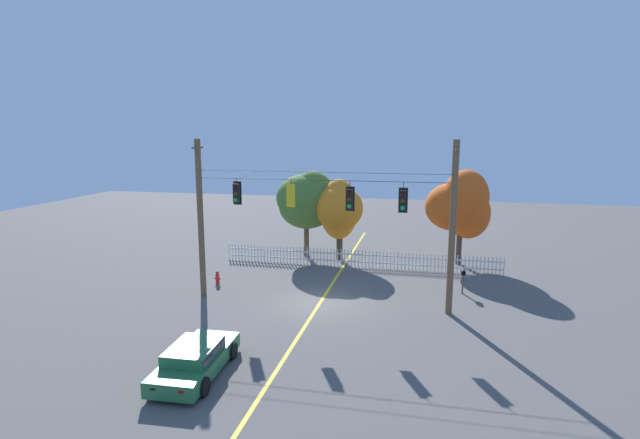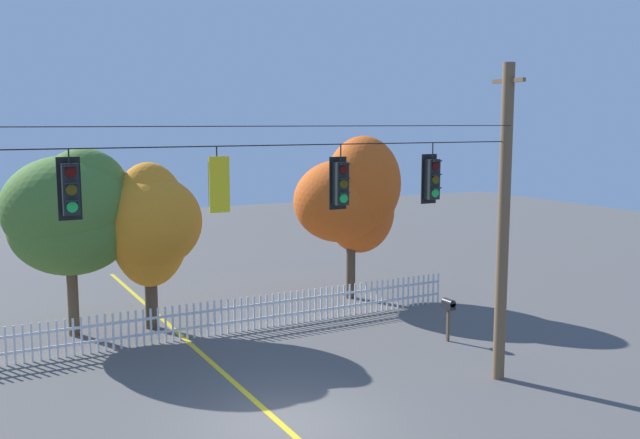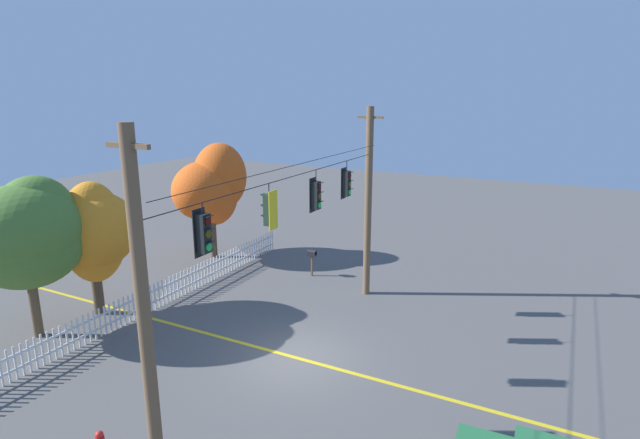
{
  "view_description": "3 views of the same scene",
  "coord_description": "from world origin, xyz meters",
  "px_view_note": "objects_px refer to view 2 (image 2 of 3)",
  "views": [
    {
      "loc": [
        5.09,
        -23.08,
        8.54
      ],
      "look_at": [
        0.1,
        -0.33,
        4.37
      ],
      "focal_mm": 27.65,
      "sensor_mm": 36.0,
      "label": 1
    },
    {
      "loc": [
        -6.33,
        -13.73,
        6.72
      ],
      "look_at": [
        0.9,
        -0.12,
        4.6
      ],
      "focal_mm": 39.93,
      "sensor_mm": 36.0,
      "label": 2
    },
    {
      "loc": [
        -13.11,
        -7.64,
        8.73
      ],
      "look_at": [
        0.76,
        -0.52,
        4.74
      ],
      "focal_mm": 27.89,
      "sensor_mm": 36.0,
      "label": 3
    }
  ],
  "objects_px": {
    "autumn_maple_near_fence": "(72,212)",
    "roadside_mailbox": "(448,307)",
    "traffic_signal_eastbound_side": "(432,179)",
    "autumn_maple_mid": "(151,224)",
    "traffic_signal_southbound_primary": "(70,189)",
    "traffic_signal_northbound_secondary": "(340,183)",
    "autumn_oak_far_east": "(353,198)",
    "traffic_signal_northbound_primary": "(217,184)"
  },
  "relations": [
    {
      "from": "traffic_signal_southbound_primary",
      "to": "autumn_oak_far_east",
      "type": "xyz_separation_m",
      "value": [
        11.5,
        9.18,
        -1.61
      ]
    },
    {
      "from": "traffic_signal_northbound_primary",
      "to": "roadside_mailbox",
      "type": "height_order",
      "value": "traffic_signal_northbound_primary"
    },
    {
      "from": "traffic_signal_northbound_secondary",
      "to": "autumn_oak_far_east",
      "type": "bearing_deg",
      "value": 57.97
    },
    {
      "from": "autumn_oak_far_east",
      "to": "traffic_signal_northbound_secondary",
      "type": "bearing_deg",
      "value": -122.03
    },
    {
      "from": "traffic_signal_northbound_secondary",
      "to": "traffic_signal_northbound_primary",
      "type": "bearing_deg",
      "value": -179.63
    },
    {
      "from": "traffic_signal_northbound_secondary",
      "to": "roadside_mailbox",
      "type": "xyz_separation_m",
      "value": [
        5.64,
        3.18,
        -4.27
      ]
    },
    {
      "from": "traffic_signal_northbound_secondary",
      "to": "autumn_maple_near_fence",
      "type": "height_order",
      "value": "traffic_signal_northbound_secondary"
    },
    {
      "from": "traffic_signal_northbound_primary",
      "to": "traffic_signal_eastbound_side",
      "type": "relative_size",
      "value": 0.91
    },
    {
      "from": "traffic_signal_northbound_secondary",
      "to": "autumn_oak_far_east",
      "type": "height_order",
      "value": "traffic_signal_northbound_secondary"
    },
    {
      "from": "traffic_signal_southbound_primary",
      "to": "roadside_mailbox",
      "type": "xyz_separation_m",
      "value": [
        11.4,
        3.18,
        -4.4
      ]
    },
    {
      "from": "traffic_signal_northbound_primary",
      "to": "traffic_signal_eastbound_side",
      "type": "bearing_deg",
      "value": 0.2
    },
    {
      "from": "traffic_signal_eastbound_side",
      "to": "autumn_oak_far_east",
      "type": "distance_m",
      "value": 9.85
    },
    {
      "from": "roadside_mailbox",
      "to": "traffic_signal_northbound_primary",
      "type": "bearing_deg",
      "value": -159.45
    },
    {
      "from": "traffic_signal_eastbound_side",
      "to": "autumn_maple_near_fence",
      "type": "relative_size",
      "value": 0.25
    },
    {
      "from": "traffic_signal_eastbound_side",
      "to": "autumn_maple_near_fence",
      "type": "distance_m",
      "value": 11.53
    },
    {
      "from": "traffic_signal_southbound_primary",
      "to": "traffic_signal_northbound_secondary",
      "type": "bearing_deg",
      "value": -0.0
    },
    {
      "from": "traffic_signal_southbound_primary",
      "to": "traffic_signal_northbound_secondary",
      "type": "distance_m",
      "value": 5.75
    },
    {
      "from": "traffic_signal_eastbound_side",
      "to": "autumn_maple_mid",
      "type": "height_order",
      "value": "traffic_signal_eastbound_side"
    },
    {
      "from": "autumn_maple_mid",
      "to": "roadside_mailbox",
      "type": "xyz_separation_m",
      "value": [
        7.71,
        -5.4,
        -2.41
      ]
    },
    {
      "from": "traffic_signal_northbound_secondary",
      "to": "autumn_maple_near_fence",
      "type": "relative_size",
      "value": 0.25
    },
    {
      "from": "traffic_signal_northbound_primary",
      "to": "traffic_signal_northbound_secondary",
      "type": "bearing_deg",
      "value": 0.37
    },
    {
      "from": "roadside_mailbox",
      "to": "traffic_signal_southbound_primary",
      "type": "bearing_deg",
      "value": -164.41
    },
    {
      "from": "autumn_oak_far_east",
      "to": "roadside_mailbox",
      "type": "height_order",
      "value": "autumn_oak_far_east"
    },
    {
      "from": "traffic_signal_eastbound_side",
      "to": "roadside_mailbox",
      "type": "bearing_deg",
      "value": 45.49
    },
    {
      "from": "autumn_maple_mid",
      "to": "traffic_signal_eastbound_side",
      "type": "bearing_deg",
      "value": -61.88
    },
    {
      "from": "traffic_signal_eastbound_side",
      "to": "roadside_mailbox",
      "type": "height_order",
      "value": "traffic_signal_eastbound_side"
    },
    {
      "from": "autumn_maple_near_fence",
      "to": "roadside_mailbox",
      "type": "xyz_separation_m",
      "value": [
        10.01,
        -5.96,
        -2.85
      ]
    },
    {
      "from": "traffic_signal_northbound_primary",
      "to": "roadside_mailbox",
      "type": "xyz_separation_m",
      "value": [
        8.53,
        3.2,
        -4.38
      ]
    },
    {
      "from": "traffic_signal_southbound_primary",
      "to": "autumn_maple_mid",
      "type": "distance_m",
      "value": 9.55
    },
    {
      "from": "autumn_maple_near_fence",
      "to": "roadside_mailbox",
      "type": "distance_m",
      "value": 11.99
    },
    {
      "from": "traffic_signal_southbound_primary",
      "to": "autumn_oak_far_east",
      "type": "height_order",
      "value": "traffic_signal_southbound_primary"
    },
    {
      "from": "traffic_signal_northbound_primary",
      "to": "traffic_signal_northbound_secondary",
      "type": "xyz_separation_m",
      "value": [
        2.89,
        0.02,
        -0.11
      ]
    },
    {
      "from": "traffic_signal_eastbound_side",
      "to": "autumn_oak_far_east",
      "type": "relative_size",
      "value": 0.24
    },
    {
      "from": "traffic_signal_eastbound_side",
      "to": "traffic_signal_northbound_primary",
      "type": "bearing_deg",
      "value": -179.8
    },
    {
      "from": "traffic_signal_southbound_primary",
      "to": "traffic_signal_northbound_secondary",
      "type": "height_order",
      "value": "same"
    },
    {
      "from": "autumn_maple_near_fence",
      "to": "roadside_mailbox",
      "type": "height_order",
      "value": "autumn_maple_near_fence"
    },
    {
      "from": "traffic_signal_northbound_primary",
      "to": "traffic_signal_northbound_secondary",
      "type": "height_order",
      "value": "same"
    },
    {
      "from": "traffic_signal_southbound_primary",
      "to": "traffic_signal_northbound_primary",
      "type": "xyz_separation_m",
      "value": [
        2.86,
        -0.02,
        -0.02
      ]
    },
    {
      "from": "roadside_mailbox",
      "to": "autumn_maple_mid",
      "type": "bearing_deg",
      "value": 145.0
    },
    {
      "from": "traffic_signal_southbound_primary",
      "to": "traffic_signal_eastbound_side",
      "type": "distance_m",
      "value": 8.27
    },
    {
      "from": "roadside_mailbox",
      "to": "traffic_signal_northbound_secondary",
      "type": "bearing_deg",
      "value": -150.59
    },
    {
      "from": "traffic_signal_northbound_primary",
      "to": "traffic_signal_eastbound_side",
      "type": "xyz_separation_m",
      "value": [
        5.41,
        0.02,
        -0.1
      ]
    }
  ]
}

